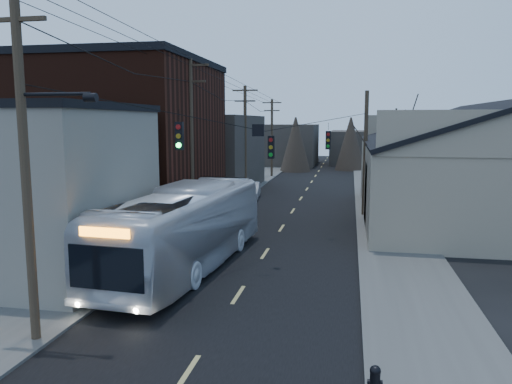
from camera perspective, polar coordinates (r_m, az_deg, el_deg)
road_surface at (r=40.27m, az=4.87°, el=-1.18°), size 9.00×110.00×0.02m
sidewalk_left at (r=41.41m, az=-4.12°, el=-0.84°), size 4.00×110.00×0.12m
sidewalk_right at (r=40.14m, az=14.14°, el=-1.35°), size 4.00×110.00×0.12m
building_clapboard at (r=22.84m, az=-24.11°, el=-0.09°), size 8.00×8.00×7.00m
building_brick at (r=32.72m, az=-14.70°, el=5.25°), size 10.00×12.00×10.00m
building_left_far at (r=47.59m, az=-5.81°, el=4.46°), size 9.00×14.00×7.00m
warehouse at (r=35.90m, az=25.16°, el=1.28°), size 16.16×20.60×7.73m
building_far_left at (r=75.29m, az=3.07°, el=5.43°), size 10.00×12.00×6.00m
building_far_right at (r=79.70m, az=12.89°, el=5.02°), size 12.00×14.00×5.00m
bare_tree at (r=29.79m, az=15.48°, el=2.26°), size 0.40×0.40×7.20m
utility_lines at (r=34.46m, az=-1.22°, el=5.56°), size 11.24×45.28×10.50m
bus at (r=22.15m, az=-7.99°, el=-4.13°), size 4.04×13.22×3.63m
parked_car at (r=42.14m, az=-0.61°, el=0.18°), size 1.91×4.27×1.36m
fire_hydrant at (r=12.65m, az=13.45°, el=-20.16°), size 0.35×0.26×0.76m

